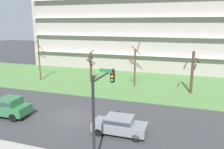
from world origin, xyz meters
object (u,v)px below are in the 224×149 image
(tree_far_left, at_px, (39,59))
(tree_left, at_px, (91,66))
(sedan_gray_near_left, at_px, (120,124))
(tree_right, at_px, (192,72))
(traffic_signal_mast, at_px, (101,100))
(tree_center, at_px, (135,65))
(pickup_green_center_left, at_px, (4,106))

(tree_far_left, xyz_separation_m, tree_left, (8.22, 1.18, -0.81))
(tree_far_left, distance_m, sedan_gray_near_left, 21.74)
(tree_right, relative_size, traffic_signal_mast, 0.92)
(tree_far_left, distance_m, tree_right, 22.66)
(tree_left, relative_size, tree_right, 0.91)
(tree_center, xyz_separation_m, traffic_signal_mast, (1.61, -17.28, 0.89))
(tree_left, xyz_separation_m, tree_center, (6.89, -0.40, 0.52))
(pickup_green_center_left, bearing_deg, sedan_gray_near_left, -2.67)
(tree_far_left, relative_size, pickup_green_center_left, 1.18)
(tree_right, xyz_separation_m, sedan_gray_near_left, (-5.62, -13.49, -2.03))
(pickup_green_center_left, height_order, traffic_signal_mast, traffic_signal_mast)
(tree_left, bearing_deg, tree_far_left, -171.81)
(tree_left, distance_m, traffic_signal_mast, 19.67)
(tree_far_left, height_order, pickup_green_center_left, tree_far_left)
(sedan_gray_near_left, xyz_separation_m, traffic_signal_mast, (-0.32, -3.23, 3.17))
(sedan_gray_near_left, distance_m, traffic_signal_mast, 4.54)
(tree_right, relative_size, pickup_green_center_left, 1.00)
(tree_center, xyz_separation_m, sedan_gray_near_left, (1.92, -14.05, -2.28))
(tree_center, bearing_deg, tree_far_left, -177.03)
(tree_right, xyz_separation_m, traffic_signal_mast, (-5.94, -16.72, 1.13))
(tree_center, relative_size, traffic_signal_mast, 1.08)
(tree_left, xyz_separation_m, traffic_signal_mast, (8.50, -17.68, 1.40))
(tree_right, bearing_deg, tree_far_left, -179.42)
(sedan_gray_near_left, relative_size, pickup_green_center_left, 0.80)
(pickup_green_center_left, xyz_separation_m, traffic_signal_mast, (11.39, -3.24, 3.02))
(sedan_gray_near_left, height_order, pickup_green_center_left, pickup_green_center_left)
(tree_far_left, bearing_deg, tree_left, 8.19)
(tree_right, bearing_deg, tree_center, 175.80)
(tree_left, height_order, pickup_green_center_left, tree_left)
(tree_far_left, bearing_deg, pickup_green_center_left, -68.08)
(sedan_gray_near_left, bearing_deg, pickup_green_center_left, 179.46)
(tree_center, relative_size, tree_right, 1.18)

